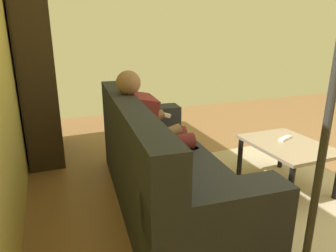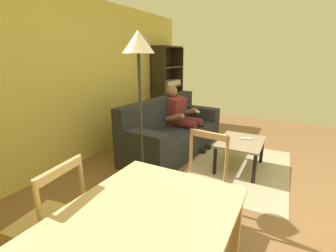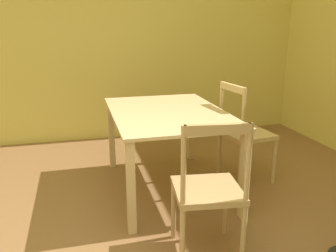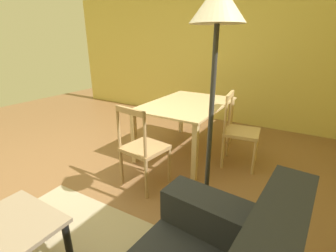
{
  "view_description": "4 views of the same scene",
  "coord_description": "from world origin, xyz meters",
  "px_view_note": "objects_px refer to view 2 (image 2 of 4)",
  "views": [
    {
      "loc": [
        -1.07,
        2.71,
        1.45
      ],
      "look_at": [
        1.12,
        1.83,
        0.71
      ],
      "focal_mm": 32.68,
      "sensor_mm": 36.0,
      "label": 1
    },
    {
      "loc": [
        -2.42,
        0.08,
        1.65
      ],
      "look_at": [
        -0.21,
        1.26,
        0.9
      ],
      "focal_mm": 25.57,
      "sensor_mm": 36.0,
      "label": 2
    },
    {
      "loc": [
        1.42,
        -0.0,
        1.48
      ],
      "look_at": [
        -1.53,
        0.77,
        0.6
      ],
      "focal_mm": 38.1,
      "sensor_mm": 36.0,
      "label": 3
    },
    {
      "loc": [
        1.37,
        2.21,
        1.57
      ],
      "look_at": [
        -0.21,
        1.26,
        0.9
      ],
      "focal_mm": 25.47,
      "sensor_mm": 36.0,
      "label": 4
    }
  ],
  "objects_px": {
    "dining_chair_near_wall": "(50,223)",
    "dining_table": "(134,240)",
    "person_lounging": "(181,116)",
    "tv_remote": "(246,139)",
    "bookshelf": "(167,92)",
    "couch": "(171,133)",
    "coffee_table": "(241,145)",
    "floor_lamp": "(139,59)",
    "dining_chair_facing_couch": "(199,185)"
  },
  "relations": [
    {
      "from": "coffee_table",
      "to": "tv_remote",
      "type": "bearing_deg",
      "value": -27.83
    },
    {
      "from": "coffee_table",
      "to": "dining_chair_facing_couch",
      "type": "bearing_deg",
      "value": 176.78
    },
    {
      "from": "dining_table",
      "to": "dining_chair_facing_couch",
      "type": "height_order",
      "value": "dining_chair_facing_couch"
    },
    {
      "from": "couch",
      "to": "coffee_table",
      "type": "height_order",
      "value": "couch"
    },
    {
      "from": "floor_lamp",
      "to": "dining_chair_facing_couch",
      "type": "bearing_deg",
      "value": -109.99
    },
    {
      "from": "person_lounging",
      "to": "tv_remote",
      "type": "relative_size",
      "value": 6.63
    },
    {
      "from": "couch",
      "to": "person_lounging",
      "type": "distance_m",
      "value": 0.39
    },
    {
      "from": "tv_remote",
      "to": "floor_lamp",
      "type": "bearing_deg",
      "value": 120.48
    },
    {
      "from": "coffee_table",
      "to": "bookshelf",
      "type": "relative_size",
      "value": 0.43
    },
    {
      "from": "dining_table",
      "to": "couch",
      "type": "bearing_deg",
      "value": 23.0
    },
    {
      "from": "person_lounging",
      "to": "coffee_table",
      "type": "height_order",
      "value": "person_lounging"
    },
    {
      "from": "couch",
      "to": "dining_chair_near_wall",
      "type": "height_order",
      "value": "dining_chair_near_wall"
    },
    {
      "from": "bookshelf",
      "to": "dining_chair_facing_couch",
      "type": "bearing_deg",
      "value": -147.18
    },
    {
      "from": "dining_table",
      "to": "floor_lamp",
      "type": "xyz_separation_m",
      "value": [
        1.35,
        0.87,
        0.97
      ]
    },
    {
      "from": "tv_remote",
      "to": "dining_chair_near_wall",
      "type": "xyz_separation_m",
      "value": [
        -2.62,
        0.9,
        0.02
      ]
    },
    {
      "from": "bookshelf",
      "to": "tv_remote",
      "type": "bearing_deg",
      "value": -126.04
    },
    {
      "from": "dining_chair_facing_couch",
      "to": "floor_lamp",
      "type": "distance_m",
      "value": 1.48
    },
    {
      "from": "tv_remote",
      "to": "dining_chair_facing_couch",
      "type": "relative_size",
      "value": 0.18
    },
    {
      "from": "coffee_table",
      "to": "bookshelf",
      "type": "distance_m",
      "value": 2.76
    },
    {
      "from": "tv_remote",
      "to": "dining_table",
      "type": "distance_m",
      "value": 2.64
    },
    {
      "from": "couch",
      "to": "floor_lamp",
      "type": "distance_m",
      "value": 1.85
    },
    {
      "from": "person_lounging",
      "to": "dining_table",
      "type": "height_order",
      "value": "person_lounging"
    },
    {
      "from": "tv_remote",
      "to": "person_lounging",
      "type": "bearing_deg",
      "value": 53.14
    },
    {
      "from": "bookshelf",
      "to": "dining_chair_facing_couch",
      "type": "distance_m",
      "value": 3.8
    },
    {
      "from": "coffee_table",
      "to": "dining_chair_near_wall",
      "type": "bearing_deg",
      "value": 161.43
    },
    {
      "from": "dining_table",
      "to": "bookshelf",
      "type": "bearing_deg",
      "value": 25.89
    },
    {
      "from": "tv_remote",
      "to": "dining_chair_near_wall",
      "type": "bearing_deg",
      "value": 139.87
    },
    {
      "from": "dining_chair_facing_couch",
      "to": "floor_lamp",
      "type": "relative_size",
      "value": 0.5
    },
    {
      "from": "couch",
      "to": "person_lounging",
      "type": "relative_size",
      "value": 1.94
    },
    {
      "from": "dining_table",
      "to": "dining_chair_near_wall",
      "type": "distance_m",
      "value": 0.78
    },
    {
      "from": "person_lounging",
      "to": "dining_chair_facing_couch",
      "type": "distance_m",
      "value": 2.22
    },
    {
      "from": "dining_chair_near_wall",
      "to": "coffee_table",
      "type": "bearing_deg",
      "value": -18.57
    },
    {
      "from": "coffee_table",
      "to": "tv_remote",
      "type": "relative_size",
      "value": 4.66
    },
    {
      "from": "dining_chair_near_wall",
      "to": "dining_table",
      "type": "bearing_deg",
      "value": -90.3
    },
    {
      "from": "bookshelf",
      "to": "dining_chair_near_wall",
      "type": "height_order",
      "value": "bookshelf"
    },
    {
      "from": "tv_remote",
      "to": "floor_lamp",
      "type": "relative_size",
      "value": 0.09
    },
    {
      "from": "tv_remote",
      "to": "bookshelf",
      "type": "height_order",
      "value": "bookshelf"
    },
    {
      "from": "dining_chair_facing_couch",
      "to": "person_lounging",
      "type": "bearing_deg",
      "value": 29.5
    },
    {
      "from": "coffee_table",
      "to": "floor_lamp",
      "type": "height_order",
      "value": "floor_lamp"
    },
    {
      "from": "dining_table",
      "to": "dining_chair_near_wall",
      "type": "relative_size",
      "value": 1.49
    },
    {
      "from": "bookshelf",
      "to": "floor_lamp",
      "type": "xyz_separation_m",
      "value": [
        -2.87,
        -1.18,
        0.82
      ]
    },
    {
      "from": "coffee_table",
      "to": "floor_lamp",
      "type": "bearing_deg",
      "value": 140.87
    },
    {
      "from": "bookshelf",
      "to": "floor_lamp",
      "type": "height_order",
      "value": "floor_lamp"
    },
    {
      "from": "dining_chair_near_wall",
      "to": "bookshelf",
      "type": "bearing_deg",
      "value": 16.99
    },
    {
      "from": "tv_remote",
      "to": "dining_table",
      "type": "bearing_deg",
      "value": 155.75
    },
    {
      "from": "couch",
      "to": "person_lounging",
      "type": "height_order",
      "value": "person_lounging"
    },
    {
      "from": "dining_chair_near_wall",
      "to": "floor_lamp",
      "type": "relative_size",
      "value": 0.5
    },
    {
      "from": "couch",
      "to": "dining_chair_facing_couch",
      "type": "bearing_deg",
      "value": -145.12
    },
    {
      "from": "person_lounging",
      "to": "dining_table",
      "type": "xyz_separation_m",
      "value": [
        -2.97,
        -1.09,
        0.06
      ]
    },
    {
      "from": "couch",
      "to": "bookshelf",
      "type": "relative_size",
      "value": 1.18
    }
  ]
}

